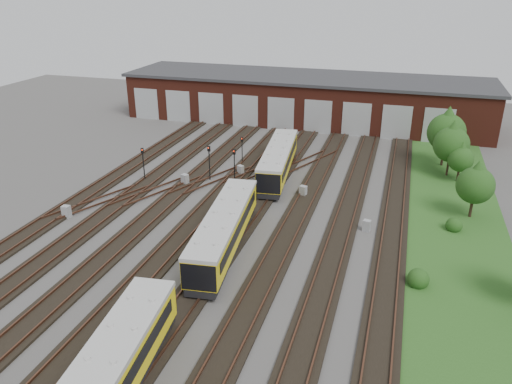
# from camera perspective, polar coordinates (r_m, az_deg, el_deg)

# --- Properties ---
(ground) EXTENTS (120.00, 120.00, 0.00)m
(ground) POSITION_cam_1_polar(r_m,az_deg,el_deg) (37.71, -7.17, -7.16)
(ground) COLOR #423F3D
(ground) RESTS_ON ground
(track_network) EXTENTS (30.40, 70.00, 0.33)m
(track_network) POSITION_cam_1_polar(r_m,az_deg,el_deg) (38.18, -7.05, -6.56)
(track_network) COLOR black
(track_network) RESTS_ON ground
(maintenance_shed) EXTENTS (51.00, 12.50, 6.35)m
(maintenance_shed) POSITION_cam_1_polar(r_m,az_deg,el_deg) (72.55, 5.60, 10.64)
(maintenance_shed) COLOR #582116
(maintenance_shed) RESTS_ON ground
(grass_verge) EXTENTS (8.00, 55.00, 0.05)m
(grass_verge) POSITION_cam_1_polar(r_m,az_deg,el_deg) (44.10, 21.91, -4.00)
(grass_verge) COLOR #224918
(grass_verge) RESTS_ON ground
(metro_train) EXTENTS (3.96, 45.70, 2.79)m
(metro_train) POSITION_cam_1_polar(r_m,az_deg,el_deg) (37.26, -3.65, -4.32)
(metro_train) COLOR black
(metro_train) RESTS_ON ground
(signal_mast_0) EXTENTS (0.31, 0.30, 3.46)m
(signal_mast_0) POSITION_cam_1_polar(r_m,az_deg,el_deg) (51.22, -12.78, 3.59)
(signal_mast_0) COLOR black
(signal_mast_0) RESTS_ON ground
(signal_mast_1) EXTENTS (0.29, 0.27, 3.58)m
(signal_mast_1) POSITION_cam_1_polar(r_m,az_deg,el_deg) (50.40, -5.37, 3.84)
(signal_mast_1) COLOR black
(signal_mast_1) RESTS_ON ground
(signal_mast_2) EXTENTS (0.26, 0.24, 3.06)m
(signal_mast_2) POSITION_cam_1_polar(r_m,az_deg,el_deg) (54.78, -1.60, 5.19)
(signal_mast_2) COLOR black
(signal_mast_2) RESTS_ON ground
(signal_mast_3) EXTENTS (0.27, 0.25, 3.50)m
(signal_mast_3) POSITION_cam_1_polar(r_m,az_deg,el_deg) (49.51, -2.49, 3.49)
(signal_mast_3) COLOR black
(signal_mast_3) RESTS_ON ground
(relay_cabinet_0) EXTENTS (0.68, 0.57, 1.09)m
(relay_cabinet_0) POSITION_cam_1_polar(r_m,az_deg,el_deg) (45.74, -20.85, -2.12)
(relay_cabinet_0) COLOR #97999C
(relay_cabinet_0) RESTS_ON ground
(relay_cabinet_1) EXTENTS (0.74, 0.69, 0.98)m
(relay_cabinet_1) POSITION_cam_1_polar(r_m,az_deg,el_deg) (52.20, -1.78, 2.53)
(relay_cabinet_1) COLOR #97999C
(relay_cabinet_1) RESTS_ON ground
(relay_cabinet_2) EXTENTS (0.78, 0.71, 1.08)m
(relay_cabinet_2) POSITION_cam_1_polar(r_m,az_deg,el_deg) (50.04, -8.12, 1.42)
(relay_cabinet_2) COLOR #97999C
(relay_cabinet_2) RESTS_ON ground
(relay_cabinet_3) EXTENTS (0.75, 0.68, 1.04)m
(relay_cabinet_3) POSITION_cam_1_polar(r_m,az_deg,el_deg) (47.10, 5.40, 0.10)
(relay_cabinet_3) COLOR #97999C
(relay_cabinet_3) RESTS_ON ground
(relay_cabinet_4) EXTENTS (0.67, 0.60, 0.96)m
(relay_cabinet_4) POSITION_cam_1_polar(r_m,az_deg,el_deg) (41.54, 12.53, -3.77)
(relay_cabinet_4) COLOR #97999C
(relay_cabinet_4) RESTS_ON ground
(tree_0) EXTENTS (4.01, 4.01, 6.65)m
(tree_0) POSITION_cam_1_polar(r_m,az_deg,el_deg) (57.24, 21.00, 6.85)
(tree_0) COLOR black
(tree_0) RESTS_ON ground
(tree_1) EXTENTS (2.53, 2.53, 4.20)m
(tree_1) POSITION_cam_1_polar(r_m,az_deg,el_deg) (53.60, 22.40, 3.80)
(tree_1) COLOR black
(tree_1) RESTS_ON ground
(tree_2) EXTENTS (3.59, 3.59, 5.95)m
(tree_2) POSITION_cam_1_polar(r_m,az_deg,el_deg) (54.50, 21.49, 5.51)
(tree_2) COLOR black
(tree_2) RESTS_ON ground
(tree_3) EXTENTS (3.14, 3.14, 5.20)m
(tree_3) POSITION_cam_1_polar(r_m,az_deg,el_deg) (45.59, 23.86, 1.14)
(tree_3) COLOR black
(tree_3) RESTS_ON ground
(bush_0) EXTENTS (1.45, 1.45, 1.45)m
(bush_0) POSITION_cam_1_polar(r_m,az_deg,el_deg) (35.36, 18.10, -9.13)
(bush_0) COLOR #1A4112
(bush_0) RESTS_ON ground
(bush_1) EXTENTS (1.31, 1.31, 1.31)m
(bush_1) POSITION_cam_1_polar(r_m,az_deg,el_deg) (43.67, 21.73, -3.32)
(bush_1) COLOR #1A4112
(bush_1) RESTS_ON ground
(bush_2) EXTENTS (1.25, 1.25, 1.25)m
(bush_2) POSITION_cam_1_polar(r_m,az_deg,el_deg) (60.62, 22.77, 3.81)
(bush_2) COLOR #1A4112
(bush_2) RESTS_ON ground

